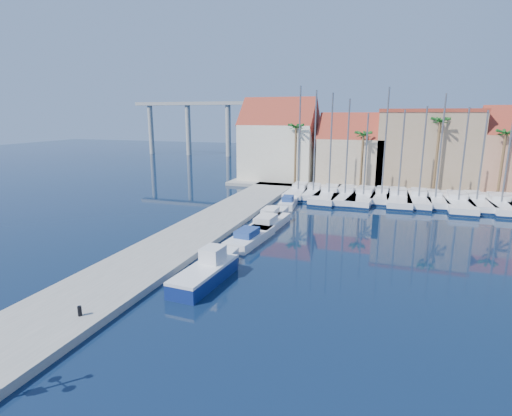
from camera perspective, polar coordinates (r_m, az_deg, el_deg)
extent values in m
plane|color=black|center=(23.14, -4.66, -15.93)|extent=(260.00, 260.00, 0.00)
cube|color=gray|center=(37.94, -9.05, -3.77)|extent=(6.00, 77.00, 0.50)
cube|color=gray|center=(67.39, 20.15, 3.07)|extent=(54.00, 16.00, 0.50)
cylinder|color=black|center=(24.50, -23.88, -13.30)|extent=(0.23, 0.23, 0.56)
cube|color=navy|center=(27.76, -7.39, -9.73)|extent=(2.51, 6.43, 0.95)
cube|color=white|center=(27.54, -7.43, -8.62)|extent=(2.51, 6.43, 0.21)
cube|color=white|center=(28.36, -6.19, -6.68)|extent=(1.47, 1.77, 1.16)
cube|color=white|center=(30.52, -5.53, -7.65)|extent=(1.84, 5.22, 0.80)
cube|color=white|center=(29.83, -5.93, -6.73)|extent=(1.22, 1.85, 0.60)
cube|color=white|center=(36.00, -0.83, -4.29)|extent=(2.78, 6.93, 0.80)
cube|color=navy|center=(35.21, -1.30, -3.51)|extent=(1.73, 2.49, 0.60)
cube|color=white|center=(40.54, 1.84, -2.27)|extent=(2.72, 7.30, 0.80)
cube|color=white|center=(39.70, 1.48, -1.56)|extent=(1.76, 2.60, 0.60)
cube|color=white|center=(43.72, 2.28, -1.11)|extent=(2.23, 6.73, 0.80)
cube|color=white|center=(42.93, 2.04, -0.42)|extent=(1.53, 2.36, 0.60)
cube|color=white|center=(50.12, 4.67, 0.73)|extent=(2.27, 5.64, 0.80)
cube|color=navy|center=(49.44, 4.58, 1.38)|extent=(1.41, 2.03, 0.60)
cube|color=white|center=(56.88, 6.14, 2.31)|extent=(2.68, 9.78, 1.00)
cube|color=#0D1E42|center=(56.94, 6.13, 1.99)|extent=(2.74, 9.84, 0.28)
cube|color=white|center=(57.67, 6.36, 3.26)|extent=(1.82, 2.95, 0.60)
cylinder|color=slate|center=(55.47, 6.22, 9.79)|extent=(0.20, 0.20, 13.90)
cube|color=white|center=(56.39, 8.21, 2.15)|extent=(3.01, 9.04, 1.00)
cube|color=#0D1E42|center=(56.45, 8.20, 1.83)|extent=(3.08, 9.11, 0.28)
cube|color=white|center=(57.11, 8.34, 3.10)|extent=(1.83, 2.79, 0.60)
cylinder|color=slate|center=(55.02, 8.41, 9.40)|extent=(0.20, 0.20, 13.32)
cube|color=white|center=(55.23, 10.47, 1.83)|extent=(3.83, 11.97, 1.00)
cube|color=#0D1E42|center=(55.29, 10.46, 1.50)|extent=(3.89, 12.03, 0.28)
cube|color=white|center=(56.21, 10.76, 2.85)|extent=(2.37, 3.67, 0.60)
cylinder|color=slate|center=(53.72, 10.65, 9.00)|extent=(0.20, 0.20, 12.90)
cube|color=white|center=(55.20, 12.60, 1.72)|extent=(3.74, 11.65, 1.00)
cube|color=#0D1E42|center=(55.27, 12.59, 1.40)|extent=(3.80, 11.72, 0.28)
cube|color=white|center=(56.18, 12.70, 2.75)|extent=(2.31, 3.58, 0.60)
cylinder|color=slate|center=(53.73, 12.93, 8.49)|extent=(0.20, 0.20, 12.15)
cube|color=white|center=(54.95, 15.15, 1.53)|extent=(3.90, 11.53, 1.00)
cube|color=#0D1E42|center=(55.02, 15.13, 1.20)|extent=(3.96, 11.59, 0.28)
cube|color=white|center=(55.90, 15.38, 2.54)|extent=(2.34, 3.56, 0.60)
cylinder|color=slate|center=(53.57, 15.43, 7.37)|extent=(0.20, 0.20, 10.37)
cube|color=white|center=(55.99, 17.51, 1.58)|extent=(2.76, 8.83, 1.00)
cube|color=#0D1E42|center=(56.05, 17.48, 1.26)|extent=(2.82, 8.89, 0.28)
cube|color=white|center=(56.70, 17.64, 2.54)|extent=(1.73, 2.70, 0.60)
cylinder|color=slate|center=(54.62, 18.00, 9.00)|extent=(0.20, 0.20, 13.57)
cube|color=white|center=(55.39, 19.57, 1.31)|extent=(3.39, 11.33, 1.00)
cube|color=#0D1E42|center=(55.45, 19.54, 0.98)|extent=(3.45, 11.40, 0.28)
cube|color=white|center=(56.34, 19.58, 2.33)|extent=(2.18, 3.45, 0.60)
cylinder|color=slate|center=(53.99, 20.08, 7.32)|extent=(0.20, 0.20, 10.79)
cube|color=white|center=(55.77, 22.19, 1.17)|extent=(3.11, 10.78, 1.00)
cube|color=#0D1E42|center=(55.83, 22.16, 0.84)|extent=(3.18, 10.84, 0.28)
cube|color=white|center=(56.67, 22.24, 2.17)|extent=(2.05, 3.27, 0.60)
cylinder|color=slate|center=(54.38, 22.76, 7.35)|extent=(0.20, 0.20, 11.21)
cube|color=white|center=(55.91, 24.13, 1.01)|extent=(2.94, 8.72, 1.00)
cube|color=#0D1E42|center=(55.98, 24.10, 0.69)|extent=(3.00, 8.78, 0.28)
cube|color=white|center=(56.59, 24.07, 1.98)|extent=(1.77, 2.69, 0.60)
cylinder|color=slate|center=(54.58, 24.89, 7.96)|extent=(0.20, 0.20, 12.70)
cube|color=white|center=(55.59, 26.83, 0.67)|extent=(3.06, 11.68, 1.00)
cube|color=#0D1E42|center=(55.65, 26.79, 0.35)|extent=(3.12, 11.74, 0.28)
cube|color=white|center=(56.57, 26.76, 1.71)|extent=(2.13, 3.51, 0.60)
cylinder|color=slate|center=(54.16, 27.57, 6.77)|extent=(0.20, 0.20, 11.05)
cube|color=white|center=(56.91, 28.83, 0.72)|extent=(3.24, 10.18, 1.00)
cube|color=#0D1E42|center=(56.97, 28.79, 0.40)|extent=(3.30, 10.24, 0.28)
cube|color=white|center=(57.72, 28.70, 1.70)|extent=(2.01, 3.12, 0.60)
cylinder|color=slate|center=(55.61, 29.62, 6.51)|extent=(0.20, 0.20, 10.72)
cube|color=white|center=(56.96, 31.46, 0.42)|extent=(2.92, 11.10, 1.00)
cube|color=#0D1E42|center=(57.03, 31.43, 0.10)|extent=(2.98, 11.16, 0.28)
cube|color=white|center=(57.88, 31.33, 1.42)|extent=(2.03, 3.33, 0.60)
cylinder|color=slate|center=(55.54, 32.43, 7.09)|extent=(0.20, 0.20, 12.48)
cube|color=#ECE1C5|center=(68.23, 3.34, 8.01)|extent=(12.00, 9.00, 9.00)
cube|color=maroon|center=(67.97, 3.39, 11.79)|extent=(12.30, 9.00, 9.00)
cube|color=tan|center=(66.15, 13.46, 6.63)|extent=(10.00, 8.00, 7.00)
cube|color=maroon|center=(65.86, 13.62, 9.65)|extent=(10.30, 8.00, 8.00)
cube|color=tan|center=(66.84, 23.14, 7.72)|extent=(14.00, 10.00, 11.00)
cube|color=maroon|center=(66.63, 23.59, 12.64)|extent=(14.20, 10.20, 0.50)
cylinder|color=brown|center=(62.42, 5.66, 7.47)|extent=(0.36, 0.36, 9.00)
sphere|color=#17531A|center=(62.14, 5.75, 11.46)|extent=(2.60, 2.60, 2.60)
cylinder|color=brown|center=(60.98, 14.89, 6.48)|extent=(0.36, 0.36, 8.00)
sphere|color=#17531A|center=(60.67, 15.10, 10.09)|extent=(2.60, 2.60, 2.60)
cylinder|color=brown|center=(61.01, 24.40, 6.70)|extent=(0.36, 0.36, 10.00)
sphere|color=#17531A|center=(60.74, 24.84, 11.23)|extent=(2.60, 2.60, 2.60)
cylinder|color=brown|center=(62.35, 31.67, 5.33)|extent=(0.36, 0.36, 8.50)
sphere|color=#17531A|center=(62.05, 32.14, 9.06)|extent=(2.60, 2.60, 2.60)
cube|color=#9E9E99|center=(110.61, -6.03, 14.65)|extent=(48.00, 2.20, 0.90)
cylinder|color=#9E9E99|center=(120.39, -14.78, 10.85)|extent=(1.40, 1.40, 14.00)
cylinder|color=#9E9E99|center=(114.23, -9.65, 10.98)|extent=(1.40, 1.40, 14.00)
cylinder|color=#9E9E99|center=(109.05, -3.99, 11.03)|extent=(1.40, 1.40, 14.00)
cylinder|color=#9E9E99|center=(104.99, 2.17, 10.97)|extent=(1.40, 1.40, 14.00)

